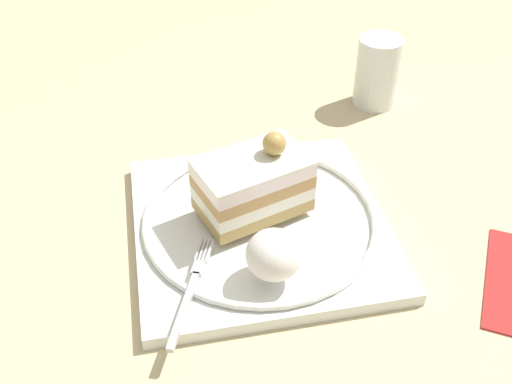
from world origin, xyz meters
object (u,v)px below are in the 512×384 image
fork (192,287)px  drink_glass_near (377,76)px  dessert_plate (256,223)px  whipped_cream_dollop (270,255)px  cake_slice (253,184)px

fork → drink_glass_near: (-0.31, 0.26, 0.02)m
fork → drink_glass_near: drink_glass_near is taller
dessert_plate → drink_glass_near: drink_glass_near is taller
fork → drink_glass_near: 0.41m
whipped_cream_dollop → cake_slice: bearing=-179.1°
dessert_plate → cake_slice: (-0.01, -0.00, 0.04)m
dessert_plate → whipped_cream_dollop: (0.08, 0.00, 0.03)m
dessert_plate → drink_glass_near: (-0.22, 0.19, 0.03)m
cake_slice → drink_glass_near: 0.29m
cake_slice → fork: cake_slice is taller
dessert_plate → whipped_cream_dollop: bearing=0.4°
dessert_plate → drink_glass_near: 0.30m
cake_slice → whipped_cream_dollop: size_ratio=2.47×
whipped_cream_dollop → drink_glass_near: size_ratio=0.55×
dessert_plate → fork: fork is taller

